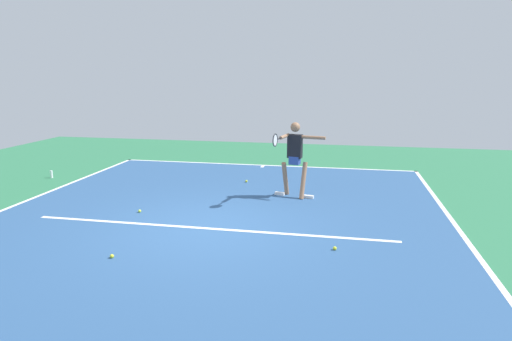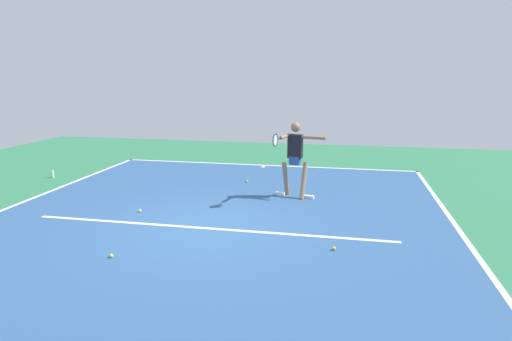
# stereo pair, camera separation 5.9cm
# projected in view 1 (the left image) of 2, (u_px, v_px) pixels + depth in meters

# --- Properties ---
(ground_plane) EXTENTS (21.80, 21.80, 0.00)m
(ground_plane) POSITION_uv_depth(u_px,v_px,m) (209.00, 227.00, 8.61)
(ground_plane) COLOR #2D754C
(court_surface) EXTENTS (9.70, 12.32, 0.00)m
(court_surface) POSITION_uv_depth(u_px,v_px,m) (209.00, 227.00, 8.61)
(court_surface) COLOR #2D5484
(court_surface) RESTS_ON ground_plane
(court_line_baseline_near) EXTENTS (9.70, 0.10, 0.01)m
(court_line_baseline_near) POSITION_uv_depth(u_px,v_px,m) (264.00, 165.00, 14.46)
(court_line_baseline_near) COLOR white
(court_line_baseline_near) RESTS_ON ground_plane
(court_line_sideline_left) EXTENTS (0.10, 12.32, 0.01)m
(court_line_sideline_left) POSITION_uv_depth(u_px,v_px,m) (470.00, 245.00, 7.70)
(court_line_sideline_left) COLOR white
(court_line_sideline_left) RESTS_ON ground_plane
(court_line_service) EXTENTS (7.27, 0.10, 0.01)m
(court_line_service) POSITION_uv_depth(u_px,v_px,m) (207.00, 228.00, 8.54)
(court_line_service) COLOR white
(court_line_service) RESTS_ON ground_plane
(court_line_centre_mark) EXTENTS (0.10, 0.30, 0.01)m
(court_line_centre_mark) POSITION_uv_depth(u_px,v_px,m) (263.00, 166.00, 14.27)
(court_line_centre_mark) COLOR white
(court_line_centre_mark) RESTS_ON ground_plane
(tennis_player) EXTENTS (1.22, 1.27, 1.85)m
(tennis_player) POSITION_uv_depth(u_px,v_px,m) (295.00, 154.00, 10.50)
(tennis_player) COLOR #9E7051
(tennis_player) RESTS_ON ground_plane
(tennis_ball_centre_court) EXTENTS (0.07, 0.07, 0.07)m
(tennis_ball_centre_court) POSITION_uv_depth(u_px,v_px,m) (246.00, 181.00, 12.17)
(tennis_ball_centre_court) COLOR yellow
(tennis_ball_centre_court) RESTS_ON ground_plane
(tennis_ball_far_corner) EXTENTS (0.07, 0.07, 0.07)m
(tennis_ball_far_corner) POSITION_uv_depth(u_px,v_px,m) (335.00, 248.00, 7.48)
(tennis_ball_far_corner) COLOR yellow
(tennis_ball_far_corner) RESTS_ON ground_plane
(tennis_ball_near_service_line) EXTENTS (0.07, 0.07, 0.07)m
(tennis_ball_near_service_line) POSITION_uv_depth(u_px,v_px,m) (140.00, 211.00, 9.52)
(tennis_ball_near_service_line) COLOR #C6E53D
(tennis_ball_near_service_line) RESTS_ON ground_plane
(tennis_ball_near_player) EXTENTS (0.07, 0.07, 0.07)m
(tennis_ball_near_player) POSITION_uv_depth(u_px,v_px,m) (112.00, 256.00, 7.16)
(tennis_ball_near_player) COLOR yellow
(tennis_ball_near_player) RESTS_ON ground_plane
(water_bottle) EXTENTS (0.07, 0.07, 0.22)m
(water_bottle) POSITION_uv_depth(u_px,v_px,m) (51.00, 174.00, 12.67)
(water_bottle) COLOR white
(water_bottle) RESTS_ON ground_plane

